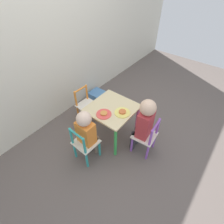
# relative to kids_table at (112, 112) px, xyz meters

# --- Properties ---
(ground_plane) EXTENTS (6.00, 6.00, 0.00)m
(ground_plane) POSITION_rel_kids_table_xyz_m (0.00, 0.00, -0.42)
(ground_plane) COLOR #5B514C
(house_wall) EXTENTS (6.00, 0.06, 2.60)m
(house_wall) POSITION_rel_kids_table_xyz_m (0.00, 0.93, 0.88)
(house_wall) COLOR beige
(house_wall) RESTS_ON ground_plane
(kids_table) EXTENTS (0.55, 0.55, 0.50)m
(kids_table) POSITION_rel_kids_table_xyz_m (0.00, 0.00, 0.00)
(kids_table) COLOR beige
(kids_table) RESTS_ON ground_plane
(chair_purple) EXTENTS (0.28, 0.28, 0.53)m
(chair_purple) POSITION_rel_kids_table_xyz_m (0.04, -0.49, -0.16)
(chair_purple) COLOR silver
(chair_purple) RESTS_ON ground_plane
(chair_teal) EXTENTS (0.27, 0.27, 0.53)m
(chair_teal) POSITION_rel_kids_table_xyz_m (-0.49, 0.02, -0.16)
(chair_teal) COLOR silver
(chair_teal) RESTS_ON ground_plane
(chair_orange) EXTENTS (0.27, 0.27, 0.53)m
(chair_orange) POSITION_rel_kids_table_xyz_m (0.02, 0.49, -0.16)
(chair_orange) COLOR silver
(chair_orange) RESTS_ON ground_plane
(child_front) EXTENTS (0.21, 0.23, 0.80)m
(child_front) POSITION_rel_kids_table_xyz_m (0.04, -0.43, 0.07)
(child_front) COLOR #38383D
(child_front) RESTS_ON ground_plane
(child_left) EXTENTS (0.22, 0.21, 0.73)m
(child_left) POSITION_rel_kids_table_xyz_m (-0.43, 0.02, 0.02)
(child_left) COLOR #7A6B5B
(child_left) RESTS_ON ground_plane
(plate_front) EXTENTS (0.19, 0.19, 0.03)m
(plate_front) POSITION_rel_kids_table_xyz_m (-0.00, -0.16, 0.09)
(plate_front) COLOR #EADB66
(plate_front) RESTS_ON kids_table
(plate_left) EXTENTS (0.18, 0.18, 0.03)m
(plate_left) POSITION_rel_kids_table_xyz_m (-0.16, 0.00, 0.09)
(plate_left) COLOR #E54C47
(plate_left) RESTS_ON kids_table
(storage_bin) EXTENTS (0.24, 0.26, 0.11)m
(storage_bin) POSITION_rel_kids_table_xyz_m (0.51, 0.72, -0.36)
(storage_bin) COLOR #4C7FB7
(storage_bin) RESTS_ON ground_plane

